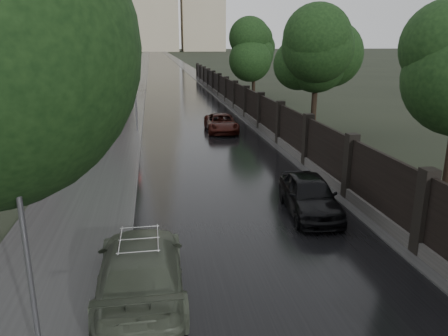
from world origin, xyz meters
The scene contains 13 objects.
road centered at (0.00, 190.00, 0.01)m, with size 8.00×420.00×0.02m, color black.
sidewalk_left centered at (-6.00, 190.00, 0.08)m, with size 4.00×420.00×0.16m, color #2D2D2D.
verge_right centered at (5.50, 190.00, 0.04)m, with size 3.00×420.00×0.08m, color #2D2D2D.
fence_right centered at (4.60, 32.01, 1.01)m, with size 0.45×75.72×2.70m.
tree_left_far centered at (-8.00, 30.00, 5.24)m, with size 4.25×4.25×7.39m.
tree_right_b centered at (7.50, 22.00, 4.95)m, with size 4.08×4.08×7.01m.
tree_right_c centered at (7.50, 40.00, 4.95)m, with size 4.08×4.08×7.01m.
lamp_post centered at (-5.40, 1.50, 2.67)m, with size 0.25×0.12×5.11m.
traffic_light centered at (-4.30, 24.99, 2.40)m, with size 0.16×0.32×4.00m.
brick_building centered at (-18.00, 52.00, 10.00)m, with size 24.00×18.00×20.00m, color black.
volga_sedan centered at (-3.60, 4.09, 0.76)m, with size 2.13×5.23×1.52m, color #4C5544.
car_right_near centered at (2.45, 8.68, 0.73)m, with size 1.73×4.31×1.47m, color black.
car_right_far centered at (1.60, 24.44, 0.63)m, with size 2.09×4.54×1.26m, color black.
Camera 1 is at (-3.11, -5.83, 6.18)m, focal length 35.00 mm.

